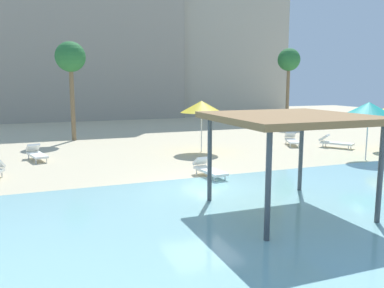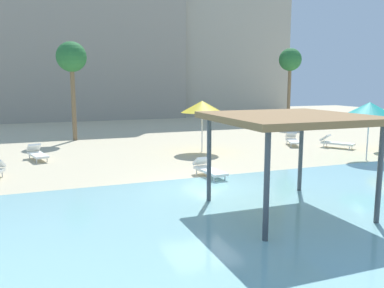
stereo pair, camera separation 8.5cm
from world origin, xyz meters
TOP-DOWN VIEW (x-y plane):
  - ground_plane at (0.00, 0.00)m, footprint 80.00×80.00m
  - lagoon_water at (0.00, -5.25)m, footprint 44.00×13.50m
  - shade_pavilion at (1.38, -3.16)m, footprint 4.10×4.10m
  - beach_umbrella_teal_0 at (9.49, 2.07)m, footprint 2.33×2.33m
  - beach_umbrella_yellow_1 at (2.89, 7.05)m, footprint 2.28×2.28m
  - lounge_chair_0 at (0.97, 1.63)m, footprint 0.80×1.95m
  - lounge_chair_1 at (10.55, 5.55)m, footprint 1.51×1.93m
  - lounge_chair_2 at (8.82, 7.21)m, footprint 1.34×1.97m
  - lounge_chair_4 at (-5.48, 7.76)m, footprint 1.05×1.99m
  - palm_tree_1 at (-3.24, 13.91)m, footprint 1.90×1.90m
  - palm_tree_2 at (14.71, 16.38)m, footprint 1.90×1.90m
  - hotel_block_0 at (-1.44, 31.79)m, footprint 20.97×10.19m
  - hotel_block_1 at (14.12, 33.35)m, footprint 16.22×11.63m

SIDE VIEW (x-z plane):
  - ground_plane at x=0.00m, z-range 0.00..0.00m
  - lagoon_water at x=0.00m, z-range 0.00..0.04m
  - lounge_chair_0 at x=0.97m, z-range -0.04..0.70m
  - lounge_chair_1 at x=10.55m, z-range -0.04..0.70m
  - lounge_chair_2 at x=8.82m, z-range -0.04..0.70m
  - lounge_chair_4 at x=-5.48m, z-range -0.04..0.70m
  - beach_umbrella_yellow_1 at x=2.89m, z-range 1.06..3.82m
  - beach_umbrella_teal_0 at x=9.49m, z-range 1.08..3.88m
  - shade_pavilion at x=1.38m, z-range 1.24..4.08m
  - palm_tree_1 at x=-3.24m, z-range 2.04..8.31m
  - palm_tree_2 at x=14.71m, z-range 2.17..8.75m
  - hotel_block_1 at x=14.12m, z-range 0.00..19.64m
  - hotel_block_0 at x=-1.44m, z-range 0.00..21.12m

